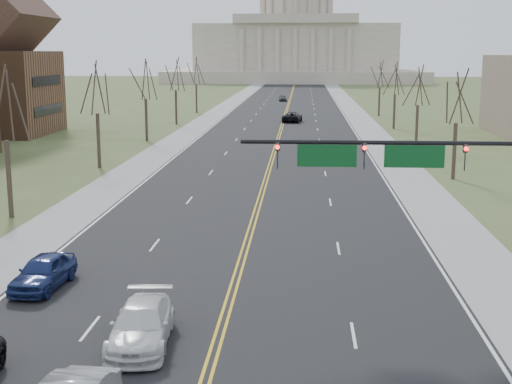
# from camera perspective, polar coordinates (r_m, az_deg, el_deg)

# --- Properties ---
(road) EXTENTS (20.00, 380.00, 0.01)m
(road) POSITION_cam_1_polar(r_m,az_deg,el_deg) (125.65, 2.42, 6.39)
(road) COLOR black
(road) RESTS_ON ground
(cross_road) EXTENTS (120.00, 14.00, 0.01)m
(cross_road) POSITION_cam_1_polar(r_m,az_deg,el_deg) (23.77, -4.03, -14.74)
(cross_road) COLOR black
(cross_road) RESTS_ON ground
(sidewalk_left) EXTENTS (4.00, 380.00, 0.03)m
(sidewalk_left) POSITION_cam_1_polar(r_m,az_deg,el_deg) (126.51, -3.06, 6.42)
(sidewalk_left) COLOR gray
(sidewalk_left) RESTS_ON ground
(sidewalk_right) EXTENTS (4.00, 380.00, 0.03)m
(sidewalk_right) POSITION_cam_1_polar(r_m,az_deg,el_deg) (125.93, 7.92, 6.30)
(sidewalk_right) COLOR gray
(sidewalk_right) RESTS_ON ground
(center_line) EXTENTS (0.42, 380.00, 0.01)m
(center_line) POSITION_cam_1_polar(r_m,az_deg,el_deg) (125.65, 2.42, 6.39)
(center_line) COLOR gold
(center_line) RESTS_ON road
(edge_line_left) EXTENTS (0.15, 380.00, 0.01)m
(edge_line_left) POSITION_cam_1_polar(r_m,az_deg,el_deg) (126.26, -2.06, 6.42)
(edge_line_left) COLOR silver
(edge_line_left) RESTS_ON road
(edge_line_right) EXTENTS (0.15, 380.00, 0.01)m
(edge_line_right) POSITION_cam_1_polar(r_m,az_deg,el_deg) (125.79, 6.91, 6.32)
(edge_line_right) COLOR silver
(edge_line_right) RESTS_ON road
(capitol) EXTENTS (90.00, 60.00, 50.00)m
(capitol) POSITION_cam_1_polar(r_m,az_deg,el_deg) (265.14, 3.21, 11.94)
(capitol) COLOR beige
(capitol) RESTS_ON ground
(signal_mast) EXTENTS (12.12, 0.44, 7.20)m
(signal_mast) POSITION_cam_1_polar(r_m,az_deg,el_deg) (29.38, 12.40, 1.85)
(signal_mast) COLOR black
(signal_mast) RESTS_ON ground
(tree_l_0) EXTENTS (3.96, 3.96, 9.00)m
(tree_l_0) POSITION_cam_1_polar(r_m,az_deg,el_deg) (47.11, -19.49, 6.32)
(tree_l_0) COLOR #3B2923
(tree_l_0) RESTS_ON ground
(tree_r_1) EXTENTS (3.74, 3.74, 8.50)m
(tree_r_1) POSITION_cam_1_polar(r_m,az_deg,el_deg) (60.60, 15.79, 7.10)
(tree_r_1) COLOR #3B2923
(tree_r_1) RESTS_ON ground
(tree_l_1) EXTENTS (3.96, 3.96, 9.00)m
(tree_l_1) POSITION_cam_1_polar(r_m,az_deg,el_deg) (65.93, -12.65, 7.88)
(tree_l_1) COLOR #3B2923
(tree_l_1) RESTS_ON ground
(tree_r_2) EXTENTS (3.74, 3.74, 8.50)m
(tree_r_2) POSITION_cam_1_polar(r_m,az_deg,el_deg) (80.25, 12.87, 8.12)
(tree_r_2) COLOR #3B2923
(tree_r_2) RESTS_ON ground
(tree_l_2) EXTENTS (3.96, 3.96, 9.00)m
(tree_l_2) POSITION_cam_1_polar(r_m,az_deg,el_deg) (85.29, -8.85, 8.69)
(tree_l_2) COLOR #3B2923
(tree_l_2) RESTS_ON ground
(tree_r_3) EXTENTS (3.74, 3.74, 8.50)m
(tree_r_3) POSITION_cam_1_polar(r_m,az_deg,el_deg) (100.04, 11.09, 8.73)
(tree_r_3) COLOR #3B2923
(tree_r_3) RESTS_ON ground
(tree_l_3) EXTENTS (3.96, 3.96, 9.00)m
(tree_l_3) POSITION_cam_1_polar(r_m,az_deg,el_deg) (104.89, -6.46, 9.18)
(tree_l_3) COLOR #3B2923
(tree_l_3) RESTS_ON ground
(tree_r_4) EXTENTS (3.74, 3.74, 8.50)m
(tree_r_4) POSITION_cam_1_polar(r_m,az_deg,el_deg) (119.90, 9.89, 9.14)
(tree_r_4) COLOR #3B2923
(tree_r_4) RESTS_ON ground
(tree_l_4) EXTENTS (3.96, 3.96, 9.00)m
(tree_l_4) POSITION_cam_1_polar(r_m,az_deg,el_deg) (124.62, -4.82, 9.51)
(tree_l_4) COLOR #3B2923
(tree_l_4) RESTS_ON ground
(car_sb_inner_second) EXTENTS (2.43, 5.21, 1.47)m
(car_sb_inner_second) POSITION_cam_1_polar(r_m,az_deg,el_deg) (26.30, -9.16, -10.48)
(car_sb_inner_second) COLOR silver
(car_sb_inner_second) RESTS_ON road
(car_sb_outer_second) EXTENTS (2.08, 4.51, 1.50)m
(car_sb_outer_second) POSITION_cam_1_polar(r_m,az_deg,el_deg) (33.26, -16.65, -6.14)
(car_sb_outer_second) COLOR navy
(car_sb_outer_second) RESTS_ON road
(car_far_nb) EXTENTS (3.22, 5.73, 1.51)m
(car_far_nb) POSITION_cam_1_polar(r_m,az_deg,el_deg) (108.32, 2.92, 6.03)
(car_far_nb) COLOR black
(car_far_nb) RESTS_ON road
(car_far_sb) EXTENTS (1.90, 4.07, 1.35)m
(car_far_sb) POSITION_cam_1_polar(r_m,az_deg,el_deg) (154.41, 2.16, 7.52)
(car_far_sb) COLOR #4C4E53
(car_far_sb) RESTS_ON road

